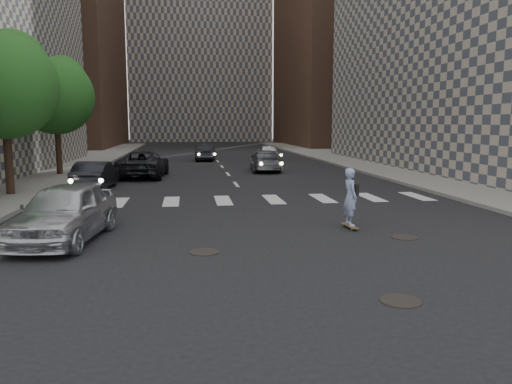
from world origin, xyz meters
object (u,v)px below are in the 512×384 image
Objects in this scene: tree_c at (57,93)px; traffic_car_b at (266,161)px; silver_sedan at (65,212)px; traffic_car_a at (95,175)px; traffic_car_c at (143,164)px; tree_b at (6,81)px; traffic_car_e at (206,153)px; traffic_car_d at (268,153)px; skateboarder at (350,197)px.

traffic_car_b is (11.93, 1.31, -3.99)m from tree_c.
silver_sedan is 1.12× the size of traffic_car_a.
silver_sedan is 0.84× the size of traffic_car_c.
tree_b is at bearing 59.52° from traffic_car_c.
silver_sedan is at bearing 86.20° from traffic_car_e.
traffic_car_d is at bearing 51.66° from tree_b.
skateboarder is 0.44× the size of traffic_car_a.
traffic_car_e is (8.54, 18.48, -4.00)m from tree_b.
silver_sedan is 1.08× the size of traffic_car_d.
tree_b is 9.18m from traffic_car_c.
silver_sedan is at bearing 178.59° from skateboarder.
tree_b reaches higher than traffic_car_d.
traffic_car_e is at bearing -13.14° from traffic_car_d.
traffic_car_d is (13.34, 16.86, -3.95)m from tree_b.
tree_c is 1.26× the size of traffic_car_c.
skateboarder is 0.43× the size of traffic_car_d.
tree_b is 1.46× the size of traffic_car_b.
tree_c is 17.17m from silver_sedan.
traffic_car_e is at bearing 65.19° from tree_b.
traffic_car_a is at bearing 60.82° from traffic_car_d.
silver_sedan is (-7.74, -0.43, -0.16)m from skateboarder.
tree_b is 1.68× the size of traffic_car_a.
traffic_car_d is (13.34, 8.86, -3.95)m from tree_c.
traffic_car_c is (1.71, 5.00, 0.08)m from traffic_car_a.
traffic_car_b is at bearing 84.97° from traffic_car_d.
traffic_car_d is 5.06m from traffic_car_e.
traffic_car_a is 18.24m from traffic_car_d.
traffic_car_a is (-8.74, 9.68, -0.27)m from skateboarder.
traffic_car_d is (1.65, 24.68, -0.22)m from skateboarder.
skateboarder is 0.33× the size of traffic_car_c.
traffic_car_c is at bearing 55.81° from tree_b.
traffic_car_e is at bearing -64.72° from traffic_car_b.
traffic_car_e is (-4.80, 1.62, -0.05)m from traffic_car_d.
traffic_car_c is at bearing 54.57° from traffic_car_d.
traffic_car_d reaches higher than traffic_car_b.
traffic_car_e is at bearing -105.68° from traffic_car_a.
tree_c is 16.50m from traffic_car_d.
tree_c is 20.02m from skateboarder.
tree_b is 1.62× the size of traffic_car_d.
traffic_car_a is 5.28m from traffic_car_c.
traffic_car_e is (3.88, 11.62, -0.08)m from traffic_car_c.
silver_sedan reaches higher than traffic_car_c.
silver_sedan is 10.16m from traffic_car_a.
tree_c is at bearing 90.00° from tree_b.
skateboarder is at bearing 134.99° from traffic_car_a.
traffic_car_c is at bearing -13.70° from tree_c.
traffic_car_a is (-1.00, 10.11, -0.10)m from silver_sedan.
tree_b is at bearing 42.97° from traffic_car_b.
traffic_car_c is (0.71, 15.11, -0.02)m from silver_sedan.
traffic_car_d is at bearing -127.23° from traffic_car_c.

